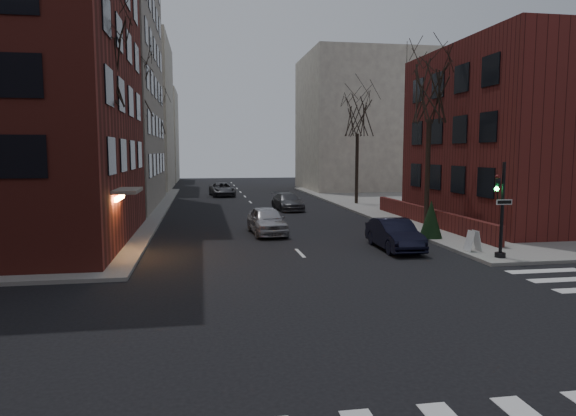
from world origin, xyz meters
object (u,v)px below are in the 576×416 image
at_px(tree_left_c, 153,115).
at_px(streetlamp_near, 137,157).
at_px(car_lane_gray, 288,202).
at_px(traffic_signal, 501,216).
at_px(evergreen_shrub, 431,219).
at_px(streetlamp_far, 162,155).
at_px(tree_left_a, 98,64).
at_px(car_lane_silver, 267,220).
at_px(tree_left_b, 133,87).
at_px(sandwich_board, 473,241).
at_px(car_lane_far, 222,189).
at_px(tree_right_a, 430,92).
at_px(parked_sedan, 394,234).
at_px(tree_right_b, 358,116).

height_order(tree_left_c, streetlamp_near, tree_left_c).
bearing_deg(car_lane_gray, traffic_signal, -79.71).
height_order(car_lane_gray, evergreen_shrub, evergreen_shrub).
bearing_deg(streetlamp_far, evergreen_shrub, -60.87).
height_order(tree_left_a, car_lane_silver, tree_left_a).
bearing_deg(tree_left_b, tree_left_a, -90.00).
relative_size(traffic_signal, tree_left_c, 0.41).
distance_m(tree_left_c, sandwich_board, 34.58).
relative_size(streetlamp_far, car_lane_silver, 1.40).
xyz_separation_m(car_lane_far, sandwich_board, (9.85, -32.47, -0.07)).
xyz_separation_m(car_lane_silver, sandwich_board, (8.38, -7.18, -0.15)).
bearing_deg(car_lane_far, tree_right_a, -71.53).
height_order(parked_sedan, car_lane_far, parked_sedan).
bearing_deg(streetlamp_far, sandwich_board, -63.42).
distance_m(tree_left_b, car_lane_silver, 14.15).
bearing_deg(sandwich_board, car_lane_far, 105.52).
bearing_deg(streetlamp_near, car_lane_far, 74.19).
distance_m(streetlamp_near, car_lane_silver, 9.26).
distance_m(tree_right_b, parked_sedan, 21.47).
relative_size(traffic_signal, sandwich_board, 4.27).
relative_size(streetlamp_near, sandwich_board, 6.70).
relative_size(tree_left_c, car_lane_far, 1.95).
height_order(traffic_signal, car_lane_silver, traffic_signal).
xyz_separation_m(traffic_signal, tree_right_a, (0.86, 9.01, 6.12)).
height_order(tree_left_c, tree_right_a, same).
distance_m(traffic_signal, evergreen_shrub, 5.29).
height_order(tree_left_a, tree_right_a, tree_left_a).
bearing_deg(streetlamp_far, tree_left_b, -92.15).
distance_m(parked_sedan, car_lane_gray, 17.15).
distance_m(tree_left_a, parked_sedan, 15.53).
xyz_separation_m(tree_right_a, parked_sedan, (-4.28, -5.89, -7.31)).
bearing_deg(car_lane_far, car_lane_silver, -92.14).
height_order(tree_right_b, parked_sedan, tree_right_b).
height_order(tree_left_b, tree_right_a, tree_left_b).
height_order(tree_left_c, evergreen_shrub, tree_left_c).
distance_m(car_lane_silver, car_lane_gray, 11.89).
bearing_deg(tree_left_b, evergreen_shrub, -36.27).
relative_size(tree_right_b, car_lane_far, 1.84).
bearing_deg(parked_sedan, car_lane_silver, 134.46).
height_order(tree_left_a, sandwich_board, tree_left_a).
bearing_deg(tree_left_b, tree_right_b, 18.82).
height_order(tree_left_b, parked_sedan, tree_left_b).
relative_size(tree_left_a, tree_left_b, 0.95).
distance_m(tree_left_c, tree_right_b, 19.34).
bearing_deg(sandwich_board, streetlamp_far, 115.22).
relative_size(tree_left_c, tree_right_a, 1.00).
bearing_deg(tree_right_a, streetlamp_far, 125.31).
xyz_separation_m(tree_right_b, car_lane_gray, (-6.51, -2.88, -6.92)).
relative_size(car_lane_gray, car_lane_far, 0.92).
bearing_deg(evergreen_shrub, streetlamp_near, 153.25).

